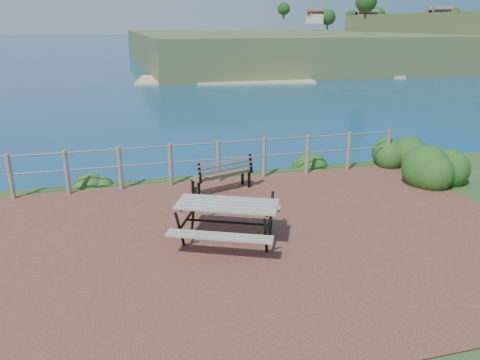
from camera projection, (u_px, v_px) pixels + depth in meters
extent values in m
cube|color=brown|center=(260.00, 240.00, 8.32)|extent=(10.00, 7.00, 0.12)
plane|color=#14657B|center=(113.00, 34.00, 191.37)|extent=(1200.00, 1200.00, 0.00)
cylinder|color=#6B5B4C|center=(10.00, 177.00, 10.08)|extent=(0.10, 0.10, 1.00)
cylinder|color=#6B5B4C|center=(67.00, 172.00, 10.36)|extent=(0.10, 0.10, 1.00)
cylinder|color=#6B5B4C|center=(120.00, 168.00, 10.65)|extent=(0.10, 0.10, 1.00)
cylinder|color=#6B5B4C|center=(170.00, 165.00, 10.94)|extent=(0.10, 0.10, 1.00)
cylinder|color=#6B5B4C|center=(218.00, 161.00, 11.22)|extent=(0.10, 0.10, 1.00)
cylinder|color=#6B5B4C|center=(264.00, 158.00, 11.51)|extent=(0.10, 0.10, 1.00)
cylinder|color=#6B5B4C|center=(307.00, 154.00, 11.79)|extent=(0.10, 0.10, 1.00)
cylinder|color=#6B5B4C|center=(349.00, 151.00, 12.08)|extent=(0.10, 0.10, 1.00)
cylinder|color=#6B5B4C|center=(388.00, 148.00, 12.37)|extent=(0.10, 0.10, 1.00)
cylinder|color=slate|center=(218.00, 143.00, 11.08)|extent=(9.40, 0.04, 0.04)
cylinder|color=slate|center=(218.00, 159.00, 11.21)|extent=(9.40, 0.04, 0.04)
cube|color=#455D2E|center=(398.00, 44.00, 237.28)|extent=(260.00, 180.00, 12.00)
cube|color=#9D998D|center=(227.00, 204.00, 7.97)|extent=(1.86, 1.36, 0.04)
cube|color=#9D998D|center=(227.00, 220.00, 8.06)|extent=(1.67, 0.95, 0.04)
cube|color=#9D998D|center=(227.00, 220.00, 8.06)|extent=(1.67, 0.95, 0.04)
cylinder|color=black|center=(227.00, 222.00, 8.07)|extent=(1.36, 0.66, 0.04)
cube|color=brown|center=(222.00, 175.00, 10.55)|extent=(1.49, 0.81, 0.03)
cube|color=brown|center=(221.00, 164.00, 10.47)|extent=(1.40, 0.58, 0.33)
cube|color=black|center=(222.00, 183.00, 10.61)|extent=(0.06, 0.07, 0.40)
cube|color=black|center=(222.00, 183.00, 10.61)|extent=(0.06, 0.07, 0.40)
cube|color=black|center=(222.00, 183.00, 10.61)|extent=(0.06, 0.07, 0.40)
cube|color=black|center=(222.00, 183.00, 10.61)|extent=(0.06, 0.07, 0.40)
ellipsoid|color=#1E4816|center=(436.00, 185.00, 11.14)|extent=(1.30, 1.30, 1.85)
ellipsoid|color=#1E4816|center=(394.00, 164.00, 12.84)|extent=(1.08, 1.08, 1.54)
ellipsoid|color=#22531F|center=(93.00, 185.00, 11.15)|extent=(0.81, 0.81, 0.56)
ellipsoid|color=#1E4816|center=(305.00, 165.00, 12.73)|extent=(0.80, 0.80, 0.56)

